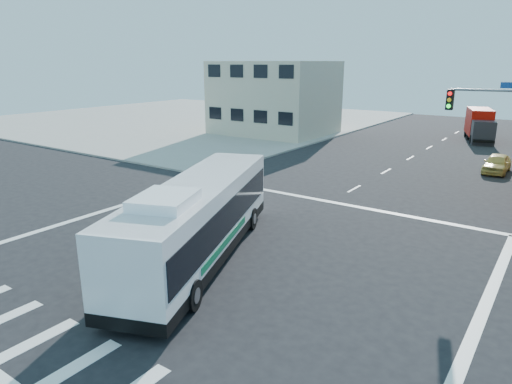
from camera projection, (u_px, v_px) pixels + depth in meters
The scene contains 6 objects.
ground at pixel (231, 257), 19.18m from camera, with size 120.00×120.00×0.00m, color black.
sidewalk_nw at pixel (188, 118), 66.00m from camera, with size 50.00×50.00×0.15m, color #99978E.
building_west at pixel (274, 98), 51.10m from camera, with size 12.06×10.06×8.00m.
transit_bus at pixel (199, 218), 18.50m from camera, with size 6.83×12.38×3.63m.
box_truck at pixel (480, 126), 47.26m from camera, with size 4.04×7.42×3.21m.
parked_car at pixel (497, 163), 33.69m from camera, with size 1.61×4.00×1.36m, color #D9BD5A.
Camera 1 is at (10.96, -13.93, 7.88)m, focal length 32.00 mm.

